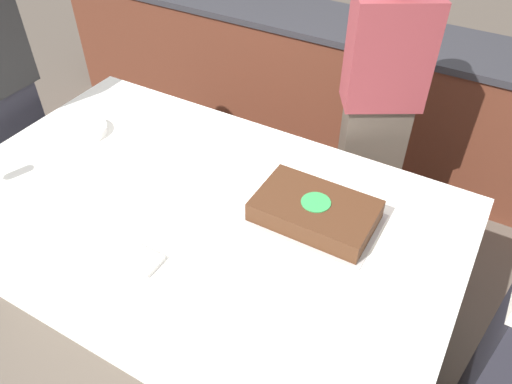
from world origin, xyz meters
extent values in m
plane|color=brown|center=(0.00, 0.00, 0.00)|extent=(14.00, 14.00, 0.00)
cube|color=#5B2D1E|center=(0.00, 1.63, 0.44)|extent=(4.40, 0.55, 0.88)
cube|color=#2D2D33|center=(0.00, 1.63, 0.90)|extent=(4.40, 0.58, 0.04)
cube|color=white|center=(0.00, 0.00, 0.39)|extent=(2.13, 1.11, 0.78)
cube|color=#B7B2AD|center=(0.46, 0.07, 0.78)|extent=(0.51, 0.33, 0.00)
cube|color=#472816|center=(0.46, 0.07, 0.83)|extent=(0.47, 0.29, 0.09)
cylinder|color=green|center=(0.46, 0.07, 0.87)|extent=(0.12, 0.12, 0.00)
cylinder|color=white|center=(-0.78, 0.06, 0.80)|extent=(0.23, 0.23, 0.04)
cylinder|color=white|center=(0.52, 0.38, 0.78)|extent=(0.22, 0.22, 0.00)
cylinder|color=white|center=(0.89, -0.01, 0.78)|extent=(0.22, 0.22, 0.00)
cube|color=white|center=(-0.01, -0.45, 0.79)|extent=(0.17, 0.10, 0.02)
cube|color=#4C4238|center=(0.46, 0.78, 0.47)|extent=(0.34, 0.29, 0.95)
cube|color=brown|center=(0.46, 0.78, 1.20)|extent=(0.41, 0.35, 0.51)
cube|color=#282833|center=(-1.28, 0.00, 0.45)|extent=(0.16, 0.33, 0.90)
cube|color=#282833|center=(1.28, 0.00, 0.45)|extent=(0.16, 0.30, 0.91)
camera|label=1|loc=(0.96, -1.28, 2.19)|focal=35.00mm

